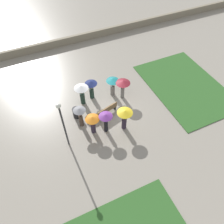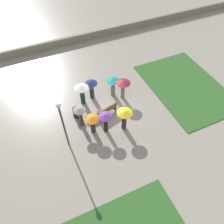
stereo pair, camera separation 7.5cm
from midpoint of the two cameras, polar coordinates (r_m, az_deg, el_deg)
name	(u,v)px [view 2 (the right image)]	position (r m, az deg, el deg)	size (l,w,h in m)	color
ground_plane	(114,105)	(18.27, 0.52, 1.81)	(90.00, 90.00, 0.00)	gray
lawn_patch_near	(186,86)	(20.96, 18.78, 6.41)	(6.06, 8.72, 0.06)	#2D5B26
parapet_wall	(75,39)	(25.69, -9.60, 18.26)	(45.00, 0.35, 0.87)	gray
park_bench	(107,110)	(17.27, -1.30, 0.45)	(1.99, 0.93, 0.90)	brown
lamp_post	(62,120)	(14.07, -12.75, -2.07)	(0.32, 0.32, 4.28)	#2D2D30
trash_bin	(77,113)	(17.38, -9.10, -0.14)	(0.65, 0.65, 0.88)	#232326
crowd_person_orange	(92,121)	(15.66, -5.00, -2.42)	(1.05, 1.05, 1.73)	#2D2333
crowd_person_white	(82,91)	(17.63, -7.79, 5.51)	(1.15, 1.15, 1.95)	#1E3328
crowd_person_navy	(91,86)	(18.08, -5.31, 6.74)	(1.04, 1.04, 1.83)	#1E3328
crowd_person_yellow	(125,116)	(15.71, 3.43, -1.02)	(1.15, 1.15, 1.98)	#2D2333
crowd_person_grey	(80,113)	(16.05, -8.25, -0.39)	(0.92, 0.92, 1.94)	#47382D
crowd_person_purple	(106,119)	(15.54, -1.54, -1.79)	(1.00, 1.00, 1.88)	black
crowd_person_teal	(113,83)	(18.25, 0.35, 7.60)	(1.09, 1.09, 1.82)	slate
crowd_person_maroon	(123,85)	(17.92, 3.04, 7.16)	(1.19, 1.19, 1.87)	slate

